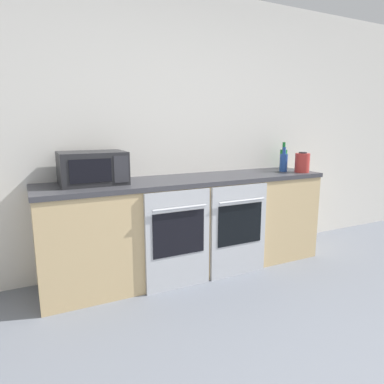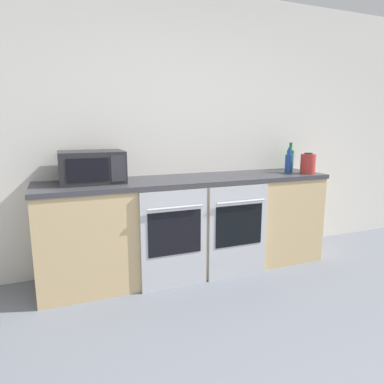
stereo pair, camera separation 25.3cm
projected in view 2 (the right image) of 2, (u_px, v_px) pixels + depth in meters
name	position (u px, v px, depth m)	size (l,w,h in m)	color
wall_back	(178.00, 131.00, 3.33)	(10.00, 0.06, 2.60)	silver
counter_back	(190.00, 225.00, 3.20)	(2.69, 0.61, 0.89)	tan
oven_left	(174.00, 239.00, 2.83)	(0.57, 0.06, 0.84)	#B7BABF
oven_right	(238.00, 231.00, 3.05)	(0.57, 0.06, 0.84)	#B7BABF
microwave	(92.00, 167.00, 2.84)	(0.52, 0.38, 0.26)	#232326
bottle_green	(290.00, 159.00, 3.67)	(0.08, 0.08, 0.29)	#19722D
bottle_blue	(289.00, 163.00, 3.46)	(0.08, 0.08, 0.25)	#234793
kettle	(308.00, 164.00, 3.39)	(0.15, 0.15, 0.21)	#B2332D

